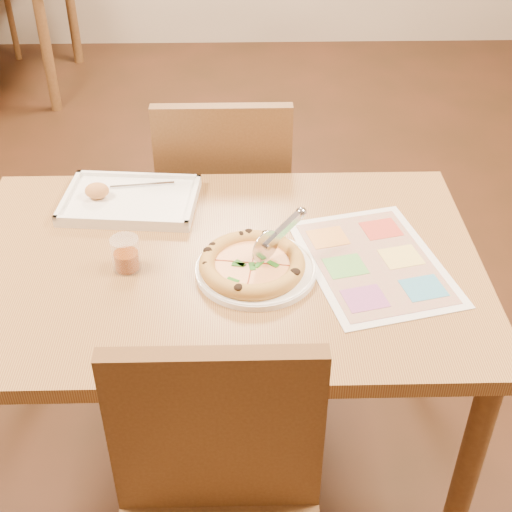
{
  "coord_description": "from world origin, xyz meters",
  "views": [
    {
      "loc": [
        0.06,
        -1.42,
        1.79
      ],
      "look_at": [
        0.09,
        -0.05,
        0.77
      ],
      "focal_mm": 50.0,
      "sensor_mm": 36.0,
      "label": 1
    }
  ],
  "objects_px": {
    "appetizer_tray": "(128,201)",
    "plate": "(256,270)",
    "dining_table": "(221,287)",
    "chair_far": "(225,188)",
    "pizza_cutter": "(278,235)",
    "menu": "(373,262)",
    "glass_tumbler": "(126,256)",
    "pizza": "(252,264)",
    "chair_near": "(217,510)"
  },
  "relations": [
    {
      "from": "appetizer_tray",
      "to": "plate",
      "type": "bearing_deg",
      "value": -42.03
    },
    {
      "from": "dining_table",
      "to": "chair_far",
      "type": "relative_size",
      "value": 2.77
    },
    {
      "from": "plate",
      "to": "pizza_cutter",
      "type": "xyz_separation_m",
      "value": [
        0.05,
        0.03,
        0.08
      ]
    },
    {
      "from": "chair_far",
      "to": "menu",
      "type": "relative_size",
      "value": 1.06
    },
    {
      "from": "plate",
      "to": "glass_tumbler",
      "type": "bearing_deg",
      "value": 175.61
    },
    {
      "from": "dining_table",
      "to": "chair_far",
      "type": "height_order",
      "value": "chair_far"
    },
    {
      "from": "chair_far",
      "to": "pizza_cutter",
      "type": "height_order",
      "value": "chair_far"
    },
    {
      "from": "pizza",
      "to": "pizza_cutter",
      "type": "relative_size",
      "value": 1.99
    },
    {
      "from": "chair_far",
      "to": "pizza",
      "type": "bearing_deg",
      "value": 96.86
    },
    {
      "from": "chair_far",
      "to": "pizza_cutter",
      "type": "bearing_deg",
      "value": 102.73
    },
    {
      "from": "chair_near",
      "to": "dining_table",
      "type": "bearing_deg",
      "value": 90.0
    },
    {
      "from": "dining_table",
      "to": "plate",
      "type": "bearing_deg",
      "value": -30.12
    },
    {
      "from": "plate",
      "to": "pizza_cutter",
      "type": "distance_m",
      "value": 0.1
    },
    {
      "from": "pizza",
      "to": "glass_tumbler",
      "type": "distance_m",
      "value": 0.31
    },
    {
      "from": "pizza_cutter",
      "to": "chair_near",
      "type": "bearing_deg",
      "value": -144.96
    },
    {
      "from": "dining_table",
      "to": "menu",
      "type": "relative_size",
      "value": 2.93
    },
    {
      "from": "dining_table",
      "to": "menu",
      "type": "height_order",
      "value": "menu"
    },
    {
      "from": "pizza_cutter",
      "to": "chair_far",
      "type": "bearing_deg",
      "value": 61.37
    },
    {
      "from": "plate",
      "to": "pizza",
      "type": "distance_m",
      "value": 0.02
    },
    {
      "from": "chair_near",
      "to": "chair_far",
      "type": "height_order",
      "value": "same"
    },
    {
      "from": "dining_table",
      "to": "appetizer_tray",
      "type": "relative_size",
      "value": 3.39
    },
    {
      "from": "pizza",
      "to": "menu",
      "type": "bearing_deg",
      "value": 6.7
    },
    {
      "from": "glass_tumbler",
      "to": "menu",
      "type": "bearing_deg",
      "value": 0.69
    },
    {
      "from": "chair_near",
      "to": "appetizer_tray",
      "type": "distance_m",
      "value": 0.92
    },
    {
      "from": "dining_table",
      "to": "pizza_cutter",
      "type": "distance_m",
      "value": 0.22
    },
    {
      "from": "chair_far",
      "to": "glass_tumbler",
      "type": "distance_m",
      "value": 0.7
    },
    {
      "from": "appetizer_tray",
      "to": "menu",
      "type": "height_order",
      "value": "appetizer_tray"
    },
    {
      "from": "menu",
      "to": "glass_tumbler",
      "type": "bearing_deg",
      "value": -179.31
    },
    {
      "from": "chair_far",
      "to": "dining_table",
      "type": "bearing_deg",
      "value": 90.0
    },
    {
      "from": "dining_table",
      "to": "pizza",
      "type": "relative_size",
      "value": 5.05
    },
    {
      "from": "chair_near",
      "to": "glass_tumbler",
      "type": "bearing_deg",
      "value": 111.5
    },
    {
      "from": "plate",
      "to": "pizza",
      "type": "height_order",
      "value": "pizza"
    },
    {
      "from": "plate",
      "to": "pizza",
      "type": "relative_size",
      "value": 1.14
    },
    {
      "from": "chair_near",
      "to": "appetizer_tray",
      "type": "relative_size",
      "value": 1.23
    },
    {
      "from": "chair_far",
      "to": "menu",
      "type": "height_order",
      "value": "chair_far"
    },
    {
      "from": "plate",
      "to": "menu",
      "type": "xyz_separation_m",
      "value": [
        0.29,
        0.03,
        -0.01
      ]
    },
    {
      "from": "appetizer_tray",
      "to": "glass_tumbler",
      "type": "relative_size",
      "value": 4.42
    },
    {
      "from": "pizza",
      "to": "plate",
      "type": "bearing_deg",
      "value": 22.52
    },
    {
      "from": "pizza_cutter",
      "to": "appetizer_tray",
      "type": "xyz_separation_m",
      "value": [
        -0.4,
        0.28,
        -0.08
      ]
    },
    {
      "from": "appetizer_tray",
      "to": "pizza_cutter",
      "type": "bearing_deg",
      "value": -35.26
    },
    {
      "from": "glass_tumbler",
      "to": "menu",
      "type": "distance_m",
      "value": 0.61
    },
    {
      "from": "appetizer_tray",
      "to": "pizza",
      "type": "bearing_deg",
      "value": -43.14
    },
    {
      "from": "dining_table",
      "to": "glass_tumbler",
      "type": "distance_m",
      "value": 0.26
    },
    {
      "from": "pizza",
      "to": "pizza_cutter",
      "type": "bearing_deg",
      "value": 29.15
    },
    {
      "from": "chair_near",
      "to": "glass_tumbler",
      "type": "relative_size",
      "value": 5.42
    },
    {
      "from": "plate",
      "to": "pizza_cutter",
      "type": "height_order",
      "value": "pizza_cutter"
    },
    {
      "from": "chair_far",
      "to": "pizza",
      "type": "relative_size",
      "value": 1.83
    },
    {
      "from": "dining_table",
      "to": "pizza",
      "type": "distance_m",
      "value": 0.15
    },
    {
      "from": "chair_near",
      "to": "appetizer_tray",
      "type": "xyz_separation_m",
      "value": [
        -0.26,
        0.86,
        0.17
      ]
    },
    {
      "from": "plate",
      "to": "menu",
      "type": "height_order",
      "value": "plate"
    }
  ]
}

